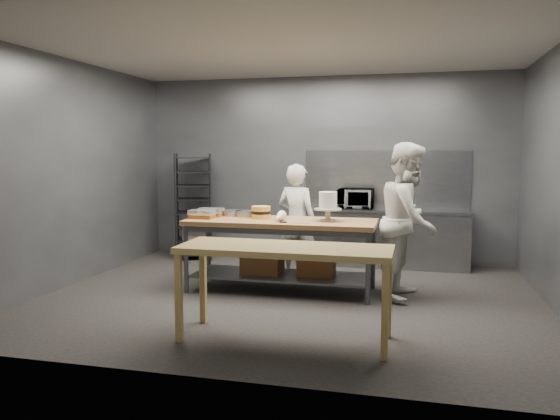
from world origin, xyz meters
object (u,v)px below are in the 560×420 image
Objects in this scene: work_table at (283,246)px; layer_cake at (261,212)px; speed_rack at (194,207)px; microwave at (356,199)px; chef_behind at (297,221)px; chef_right at (409,220)px; near_counter at (285,255)px; frosted_cake_stand at (328,203)px.

layer_cake is (-0.30, 0.04, 0.43)m from work_table.
speed_rack is 2.71m from microwave.
speed_rack is at bearing -10.45° from chef_behind.
layer_cake is (1.68, -1.74, 0.14)m from speed_rack.
work_table is 2.05m from microwave.
chef_behind is 0.85× the size of chef_right.
microwave is 2.21× the size of layer_cake.
layer_cake reaches higher than work_table.
chef_right is (3.54, -1.70, 0.09)m from speed_rack.
speed_rack is at bearing 137.98° from work_table.
speed_rack is 1.08× the size of chef_behind.
chef_behind is (0.03, 0.73, 0.24)m from work_table.
near_counter is at bearing 117.12° from chef_behind.
chef_right is at bearing 1.04° from layer_cake.
near_counter is at bearing -75.58° from work_table.
near_counter is at bearing -94.13° from microwave.
near_counter is 3.67m from microwave.
layer_cake is at bearing 81.71° from chef_behind.
chef_right is at bearing 2.88° from work_table.
chef_behind is 6.58× the size of layer_cake.
work_table is 1.20× the size of near_counter.
chef_right reaches higher than microwave.
chef_behind is at bearing 87.94° from work_table.
chef_behind is 4.42× the size of frosted_cake_stand.
work_table is 0.76m from chef_behind.
work_table is 9.77× the size of layer_cake.
microwave is at bearing 85.87° from near_counter.
speed_rack reaches higher than frosted_cake_stand.
speed_rack is at bearing 124.29° from near_counter.
chef_right is 7.71× the size of layer_cake.
microwave is at bearing 85.69° from frosted_cake_stand.
microwave is at bearing 60.55° from layer_cake.
chef_right is at bearing -64.81° from microwave.
microwave is 2.09m from layer_cake.
near_counter is 1.06× the size of chef_right.
layer_cake is at bearing 176.25° from frosted_cake_stand.
near_counter is at bearing -93.95° from frosted_cake_stand.
layer_cake is (-1.86, -0.03, 0.05)m from chef_right.
layer_cake reaches higher than near_counter.
layer_cake is (-0.76, 1.84, 0.19)m from near_counter.
layer_cake is (-0.88, 0.06, -0.14)m from frosted_cake_stand.
speed_rack is 4.78× the size of frosted_cake_stand.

